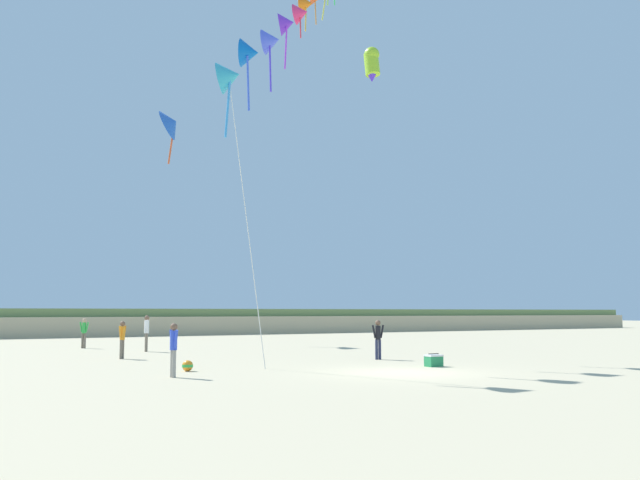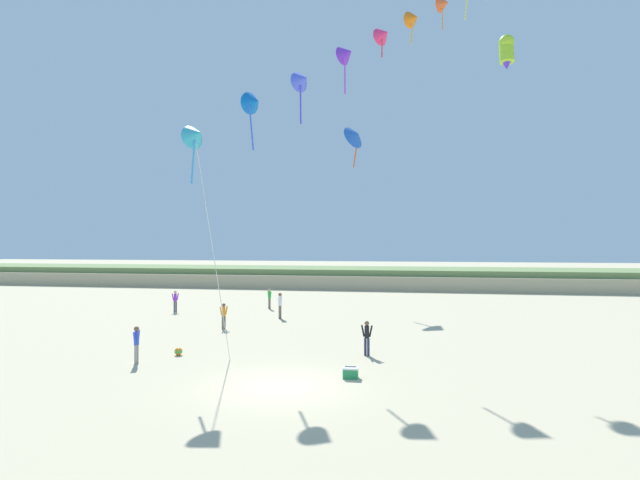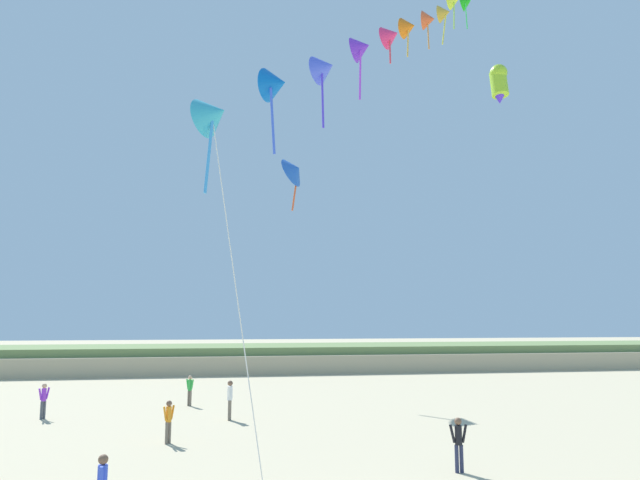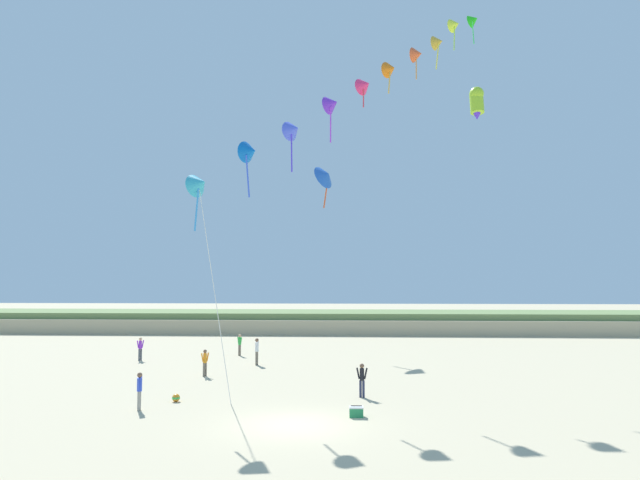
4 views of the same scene
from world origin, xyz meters
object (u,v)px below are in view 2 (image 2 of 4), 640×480
Objects in this scene: person_near_left at (175,300)px; large_kite_mid_trail at (507,51)px; beach_ball at (178,351)px; person_near_right at (367,336)px; person_far_right at (136,342)px; person_far_left at (280,304)px; person_far_center at (224,314)px; person_mid_center at (269,297)px; large_kite_low_lead at (356,136)px; beach_cooler at (351,373)px.

person_near_left is 29.40m from large_kite_mid_trail.
person_near_right is at bearing 9.28° from beach_ball.
person_far_right reaches higher than beach_ball.
person_far_left is 5.14m from person_far_center.
person_near_left is at bearing -154.98° from person_mid_center.
person_near_left is at bearing 134.44° from person_far_center.
person_near_left is at bearing -177.76° from large_kite_mid_trail.
large_kite_low_lead reaches higher than beach_cooler.
large_kite_mid_trail is at bearing 62.01° from beach_cooler.
beach_cooler is 1.59× the size of beach_ball.
person_near_right is at bearing -82.81° from large_kite_low_lead.
person_near_left is 0.91× the size of person_far_left.
person_far_center is at bearing 148.32° from person_near_right.
person_far_left reaches higher than person_near_right.
large_kite_mid_trail reaches higher than person_near_right.
large_kite_mid_trail is at bearing 2.24° from person_near_left.
person_far_left is at bearing 114.45° from beach_cooler.
large_kite_low_lead reaches higher than person_mid_center.
large_kite_low_lead is (12.61, 8.45, 13.55)m from person_near_left.
large_kite_low_lead is at bearing 74.59° from beach_ball.
person_far_center is 12.84m from beach_cooler.
beach_cooler is (9.28, -0.72, -0.71)m from person_far_right.
person_near_right is 1.03× the size of person_far_center.
person_near_left is 2.78× the size of beach_cooler.
large_kite_low_lead is at bearing 67.80° from person_far_left.
person_near_left reaches higher than person_far_right.
person_near_right is at bearing -37.99° from person_near_left.
person_mid_center is at bearing 120.55° from person_near_right.
large_kite_mid_trail is (18.14, 15.95, 17.36)m from person_far_right.
large_kite_low_lead is 6.77× the size of beach_cooler.
person_far_center is 2.69× the size of beach_cooler.
large_kite_low_lead is at bearing 145.89° from large_kite_mid_trail.
person_far_right reaches higher than person_near_right.
person_far_left reaches higher than beach_cooler.
beach_ball is at bearing -170.72° from person_near_right.
person_near_right is 0.67× the size of large_kite_mid_trail.
large_kite_low_lead is at bearing 95.30° from beach_cooler.
person_near_left is 20.35m from large_kite_low_lead.
beach_cooler is at bearing -65.55° from person_far_left.
person_far_right is at bearing 175.54° from beach_cooler.
person_far_left is at bearing -112.20° from large_kite_low_lead.
large_kite_mid_trail is (8.55, 12.77, 17.36)m from person_near_right.
person_near_left is at bearing 168.63° from person_far_left.
person_far_left is 0.45× the size of large_kite_low_lead.
person_far_right is 9.34m from beach_cooler.
beach_ball is (6.63, -13.24, -0.75)m from person_near_left.
person_far_center is at bearing -113.55° from large_kite_low_lead.
person_far_right is 2.20m from beach_ball.
person_near_left is at bearing -146.17° from large_kite_low_lead.
beach_ball is (0.45, -6.94, -0.72)m from person_far_center.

